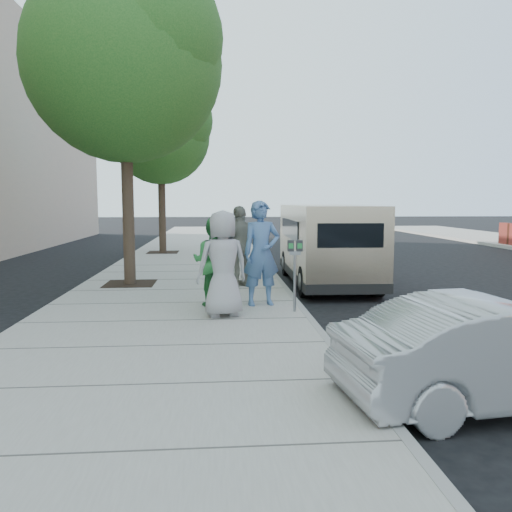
% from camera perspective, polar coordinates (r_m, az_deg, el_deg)
% --- Properties ---
extents(ground, '(120.00, 120.00, 0.00)m').
position_cam_1_polar(ground, '(10.15, -3.49, -6.06)').
color(ground, black).
rests_on(ground, ground).
extents(sidewalk, '(5.00, 60.00, 0.15)m').
position_cam_1_polar(sidewalk, '(10.17, -9.16, -5.68)').
color(sidewalk, gray).
rests_on(sidewalk, ground).
extents(curb_face, '(0.12, 60.00, 0.16)m').
position_cam_1_polar(curb_face, '(10.26, 4.61, -5.51)').
color(curb_face, gray).
rests_on(curb_face, ground).
extents(tree_near, '(4.62, 4.60, 7.53)m').
position_cam_1_polar(tree_near, '(12.94, -14.65, 21.22)').
color(tree_near, black).
rests_on(tree_near, sidewalk).
extents(tree_far, '(3.92, 3.80, 6.49)m').
position_cam_1_polar(tree_far, '(20.21, -10.73, 13.90)').
color(tree_far, black).
rests_on(tree_far, sidewalk).
extents(parking_meter, '(0.27, 0.10, 1.32)m').
position_cam_1_polar(parking_meter, '(9.10, 4.47, -0.45)').
color(parking_meter, gray).
rests_on(parking_meter, sidewalk).
extents(van, '(1.98, 5.61, 2.06)m').
position_cam_1_polar(van, '(13.22, 7.96, 1.55)').
color(van, '#C6AD8E').
rests_on(van, ground).
extents(sedan, '(3.65, 1.66, 1.16)m').
position_cam_1_polar(sedan, '(5.97, 26.26, -9.80)').
color(sedan, '#9EA0A4').
rests_on(sedan, ground).
extents(person_officer, '(0.83, 0.63, 2.03)m').
position_cam_1_polar(person_officer, '(9.66, 0.62, 0.32)').
color(person_officer, '#4A6D9E').
rests_on(person_officer, sidewalk).
extents(person_green_shirt, '(0.99, 0.86, 1.72)m').
position_cam_1_polar(person_green_shirt, '(9.63, -4.90, -0.66)').
color(person_green_shirt, '#287C37').
rests_on(person_green_shirt, sidewalk).
extents(person_gray_shirt, '(1.05, 0.85, 1.87)m').
position_cam_1_polar(person_gray_shirt, '(8.72, -3.81, -0.88)').
color(person_gray_shirt, '#9F9FA2').
rests_on(person_gray_shirt, sidewalk).
extents(person_striped_polo, '(1.18, 1.04, 1.91)m').
position_cam_1_polar(person_striped_polo, '(11.79, -1.77, 1.12)').
color(person_striped_polo, gray).
rests_on(person_striped_polo, sidewalk).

